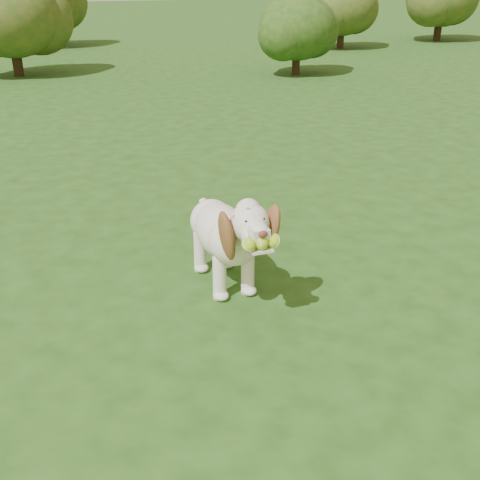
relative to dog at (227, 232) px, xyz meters
name	(u,v)px	position (x,y,z in m)	size (l,w,h in m)	color
ground	(271,295)	(0.20, -0.20, -0.37)	(80.00, 80.00, 0.00)	#1F4112
dog	(227,232)	(0.00, 0.00, 0.00)	(0.37, 1.06, 0.69)	silver
shrub_f	(343,6)	(7.26, 10.57, 0.64)	(1.65, 1.65, 1.71)	#382314
shrub_d	(297,27)	(4.27, 7.26, 0.48)	(1.39, 1.39, 1.44)	#382314
shrub_b	(11,15)	(-0.54, 9.10, 0.69)	(1.74, 1.74, 1.80)	#382314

